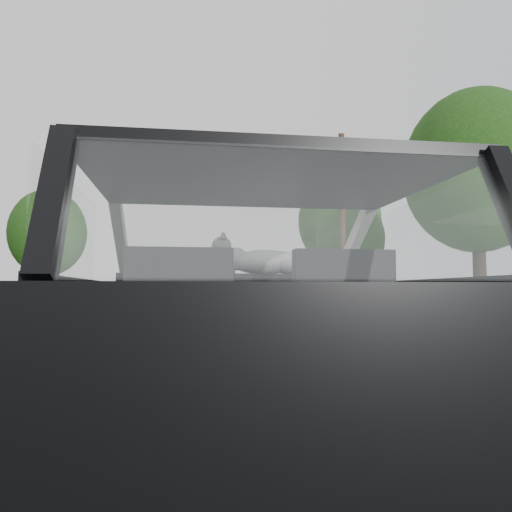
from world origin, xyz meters
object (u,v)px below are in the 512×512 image
object	(u,v)px
cat	(264,260)
utility_pole	(342,222)
highway_sign	(302,285)
other_car	(206,294)
subject_car	(252,320)

from	to	relation	value
cat	utility_pole	distance (m)	17.80
cat	utility_pole	size ratio (longest dim) A/B	0.09
highway_sign	cat	bearing A→B (deg)	-83.76
other_car	utility_pole	xyz separation A→B (m)	(5.40, -5.71, 3.03)
highway_sign	utility_pole	bearing A→B (deg)	-67.63
subject_car	other_car	size ratio (longest dim) A/B	0.89
highway_sign	utility_pole	world-z (taller)	utility_pole
other_car	highway_sign	distance (m)	5.25
highway_sign	utility_pole	distance (m)	6.79
other_car	utility_pole	world-z (taller)	utility_pole
cat	other_car	size ratio (longest dim) A/B	0.15
cat	utility_pole	world-z (taller)	utility_pole
subject_car	utility_pole	world-z (taller)	utility_pole
subject_car	utility_pole	xyz separation A→B (m)	(6.20, 17.11, 3.04)
cat	highway_sign	xyz separation A→B (m)	(5.83, 22.82, 0.11)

